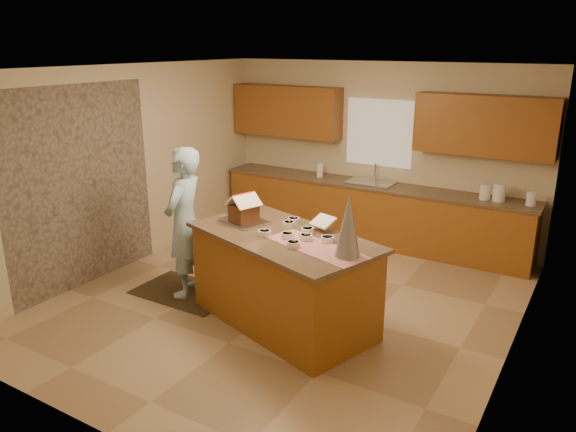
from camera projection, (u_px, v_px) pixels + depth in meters
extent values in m
plane|color=tan|center=(287.00, 301.00, 6.62)|extent=(5.50, 5.50, 0.00)
plane|color=silver|center=(286.00, 69.00, 5.80)|extent=(5.50, 5.50, 0.00)
plane|color=beige|center=(379.00, 152.00, 8.46)|extent=(5.50, 5.50, 0.00)
plane|color=beige|center=(89.00, 278.00, 3.96)|extent=(5.50, 5.50, 0.00)
plane|color=beige|center=(128.00, 167.00, 7.44)|extent=(5.50, 5.50, 0.00)
plane|color=beige|center=(523.00, 230.00, 4.98)|extent=(5.50, 5.50, 0.00)
plane|color=gray|center=(81.00, 188.00, 6.81)|extent=(0.00, 2.50, 2.50)
cube|color=white|center=(379.00, 133.00, 8.34)|extent=(1.05, 0.03, 1.00)
cube|color=brown|center=(369.00, 214.00, 8.49)|extent=(4.80, 0.60, 0.88)
cube|color=brown|center=(370.00, 185.00, 8.35)|extent=(4.85, 0.63, 0.04)
cube|color=brown|center=(287.00, 111.00, 8.91)|extent=(1.85, 0.35, 0.80)
cube|color=brown|center=(485.00, 125.00, 7.38)|extent=(1.85, 0.35, 0.80)
cube|color=silver|center=(370.00, 186.00, 8.35)|extent=(0.70, 0.45, 0.12)
cylinder|color=silver|center=(375.00, 172.00, 8.45)|extent=(0.03, 0.03, 0.28)
cube|color=brown|center=(283.00, 281.00, 5.98)|extent=(2.21, 1.57, 0.98)
cube|color=brown|center=(283.00, 237.00, 5.83)|extent=(2.33, 1.68, 0.04)
cube|color=#AB0C14|center=(316.00, 247.00, 5.46)|extent=(1.18, 0.72, 0.01)
cube|color=silver|center=(244.00, 221.00, 6.22)|extent=(0.60, 0.52, 0.03)
cube|color=white|center=(323.00, 221.00, 5.93)|extent=(0.29, 0.26, 0.10)
cone|color=#AEB1BB|center=(348.00, 226.00, 5.14)|extent=(0.31, 0.31, 0.61)
cube|color=black|center=(186.00, 292.00, 6.85)|extent=(1.23, 0.80, 0.01)
imported|color=#96BCD5|center=(185.00, 223.00, 6.55)|extent=(0.57, 0.74, 1.81)
cylinder|color=white|center=(485.00, 192.00, 7.49)|extent=(0.15, 0.15, 0.20)
cylinder|color=white|center=(499.00, 193.00, 7.39)|extent=(0.16, 0.16, 0.24)
cylinder|color=white|center=(531.00, 199.00, 7.20)|extent=(0.13, 0.13, 0.18)
cylinder|color=white|center=(320.00, 170.00, 8.73)|extent=(0.10, 0.10, 0.22)
cube|color=#5D3318|center=(244.00, 212.00, 6.19)|extent=(0.31, 0.33, 0.18)
cube|color=white|center=(240.00, 198.00, 6.19)|extent=(0.25, 0.35, 0.14)
cube|color=white|center=(247.00, 201.00, 6.09)|extent=(0.25, 0.35, 0.14)
cylinder|color=red|center=(243.00, 194.00, 6.12)|extent=(0.12, 0.30, 0.02)
cylinder|color=white|center=(306.00, 237.00, 5.65)|extent=(0.13, 0.13, 0.06)
cylinder|color=yellow|center=(293.00, 244.00, 5.46)|extent=(0.13, 0.13, 0.06)
cylinder|color=blue|center=(327.00, 239.00, 5.60)|extent=(0.13, 0.13, 0.06)
cylinder|color=#D45825|center=(289.00, 224.00, 6.06)|extent=(0.13, 0.13, 0.06)
cylinder|color=gold|center=(287.00, 236.00, 5.70)|extent=(0.13, 0.13, 0.06)
cylinder|color=#249D55|center=(308.00, 231.00, 5.86)|extent=(0.13, 0.13, 0.06)
cylinder|color=#913081|center=(294.00, 220.00, 6.19)|extent=(0.13, 0.13, 0.06)
cylinder|color=pink|center=(265.00, 233.00, 5.78)|extent=(0.13, 0.13, 0.06)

